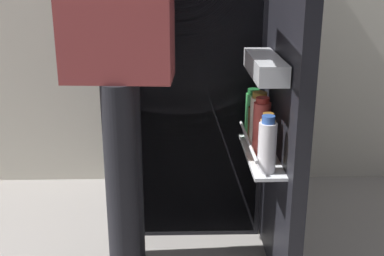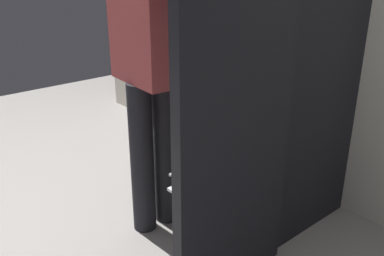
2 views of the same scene
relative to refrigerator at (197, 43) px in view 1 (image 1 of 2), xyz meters
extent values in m
cube|color=black|center=(-0.03, 0.05, 0.00)|extent=(0.60, 0.64, 1.70)
cube|color=white|center=(-0.03, -0.27, 0.00)|extent=(0.56, 0.01, 1.66)
cube|color=white|center=(-0.03, -0.22, -0.05)|extent=(0.52, 0.09, 0.01)
cube|color=black|center=(0.30, -0.56, 0.01)|extent=(0.05, 0.59, 1.66)
cube|color=white|center=(0.22, -0.56, -0.34)|extent=(0.11, 0.46, 0.01)
cylinder|color=silver|center=(0.17, -0.56, -0.28)|extent=(0.01, 0.44, 0.01)
cube|color=white|center=(0.22, -0.56, 0.00)|extent=(0.10, 0.39, 0.07)
cylinder|color=tan|center=(0.23, -0.65, -0.25)|extent=(0.05, 0.05, 0.16)
cylinder|color=#996623|center=(0.23, -0.65, -0.16)|extent=(0.04, 0.04, 0.02)
cylinder|color=#DB4C47|center=(0.22, -0.56, -0.23)|extent=(0.06, 0.06, 0.20)
cylinder|color=#B22D28|center=(0.22, -0.56, -0.12)|extent=(0.05, 0.05, 0.02)
cylinder|color=brown|center=(0.22, -0.42, -0.26)|extent=(0.06, 0.06, 0.14)
cylinder|color=black|center=(0.22, -0.42, -0.18)|extent=(0.04, 0.04, 0.03)
cylinder|color=white|center=(0.21, -0.73, -0.24)|extent=(0.06, 0.06, 0.17)
cylinder|color=#335BB2|center=(0.21, -0.73, -0.14)|extent=(0.04, 0.04, 0.03)
cylinder|color=#EDE5CC|center=(0.23, -0.45, -0.24)|extent=(0.07, 0.07, 0.19)
cylinder|color=#B78933|center=(0.23, -0.45, -0.13)|extent=(0.06, 0.06, 0.02)
cylinder|color=green|center=(0.21, -0.37, -0.24)|extent=(0.06, 0.06, 0.18)
cylinder|color=#195B28|center=(0.21, -0.37, -0.14)|extent=(0.05, 0.05, 0.02)
cylinder|color=black|center=(-0.30, -0.46, -0.45)|extent=(0.12, 0.12, 0.80)
cylinder|color=black|center=(-0.30, -0.60, -0.45)|extent=(0.12, 0.12, 0.80)
cylinder|color=#9E3D3D|center=(-0.29, -0.34, 0.21)|extent=(0.08, 0.08, 0.53)
camera|label=1|loc=(-0.08, -2.28, 0.34)|focal=45.98mm
camera|label=2|loc=(1.31, -1.64, 0.50)|focal=39.43mm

